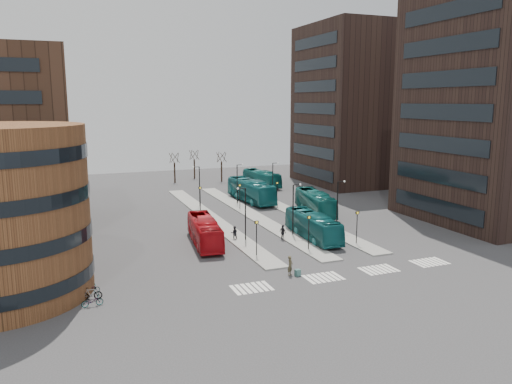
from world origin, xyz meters
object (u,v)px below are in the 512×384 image
object	(u,v)px
traveller	(290,266)
commuter_a	(234,233)
teal_bus_a	(313,226)
bicycle_mid	(91,294)
commuter_b	(283,232)
suitcase	(298,273)
commuter_c	(320,234)
bicycle_far	(90,289)
teal_bus_b	(251,191)
teal_bus_d	(262,178)
teal_bus_c	(315,202)
bicycle_near	(92,301)
red_bus	(205,231)

from	to	relation	value
traveller	commuter_a	distance (m)	13.12
teal_bus_a	bicycle_mid	bearing A→B (deg)	-156.46
traveller	commuter_b	xyz separation A→B (m)	(4.32, 11.14, -0.03)
suitcase	teal_bus_a	bearing A→B (deg)	47.70
teal_bus_a	bicycle_mid	world-z (taller)	teal_bus_a
suitcase	commuter_a	distance (m)	13.64
commuter_c	bicycle_far	world-z (taller)	commuter_c
teal_bus_b	teal_bus_d	distance (m)	14.57
teal_bus_a	teal_bus_c	distance (m)	13.27
suitcase	commuter_c	size ratio (longest dim) A/B	0.41
teal_bus_b	bicycle_mid	size ratio (longest dim) A/B	7.29
teal_bus_d	bicycle_mid	world-z (taller)	teal_bus_d
teal_bus_a	teal_bus_c	bearing A→B (deg)	63.15
teal_bus_d	bicycle_near	bearing A→B (deg)	-132.44
teal_bus_d	commuter_a	distance (m)	37.11
suitcase	bicycle_far	xyz separation A→B (m)	(-18.00, 2.37, 0.11)
teal_bus_d	commuter_c	world-z (taller)	teal_bus_d
bicycle_far	teal_bus_c	bearing A→B (deg)	-68.64
red_bus	commuter_a	distance (m)	3.74
red_bus	teal_bus_d	size ratio (longest dim) A/B	0.99
bicycle_near	bicycle_mid	world-z (taller)	bicycle_mid
bicycle_mid	bicycle_far	world-z (taller)	bicycle_mid
teal_bus_c	teal_bus_d	xyz separation A→B (m)	(1.57, 24.21, -0.09)
traveller	red_bus	bearing A→B (deg)	67.90
suitcase	commuter_a	world-z (taller)	commuter_a
traveller	commuter_c	xyz separation A→B (m)	(8.13, 9.25, -0.17)
traveller	bicycle_far	distance (m)	17.57
teal_bus_b	teal_bus_c	xyz separation A→B (m)	(5.44, -11.43, -0.17)
teal_bus_a	teal_bus_d	distance (m)	36.68
red_bus	teal_bus_c	size ratio (longest dim) A/B	0.94
red_bus	teal_bus_a	world-z (taller)	teal_bus_a
teal_bus_a	bicycle_far	size ratio (longest dim) A/B	6.93
red_bus	bicycle_near	bearing A→B (deg)	-126.98
teal_bus_c	bicycle_mid	distance (m)	38.28
teal_bus_b	commuter_a	size ratio (longest dim) A/B	7.72
suitcase	commuter_b	world-z (taller)	commuter_b
teal_bus_b	bicycle_mid	xyz separation A→B (m)	(-26.30, -32.80, -1.25)
suitcase	commuter_c	distance (m)	12.33
commuter_a	bicycle_far	xyz separation A→B (m)	(-16.51, -11.18, -0.41)
traveller	bicycle_mid	world-z (taller)	traveller
red_bus	teal_bus_b	distance (m)	24.71
teal_bus_a	teal_bus_c	size ratio (longest dim) A/B	0.95
teal_bus_a	traveller	xyz separation A→B (m)	(-7.81, -10.38, -0.60)
teal_bus_b	commuter_c	xyz separation A→B (m)	(-0.71, -24.14, -1.03)
commuter_c	bicycle_near	size ratio (longest dim) A/B	0.89
teal_bus_b	traveller	world-z (taller)	teal_bus_b
teal_bus_a	traveller	distance (m)	13.00
commuter_c	bicycle_mid	bearing A→B (deg)	-49.88
suitcase	commuter_b	xyz separation A→B (m)	(3.78, 11.60, 0.58)
commuter_b	bicycle_far	world-z (taller)	commuter_b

